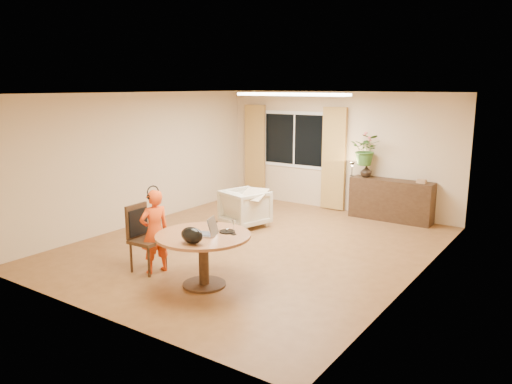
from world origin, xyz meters
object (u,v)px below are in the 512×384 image
(armchair, at_px, (245,208))
(sideboard, at_px, (391,200))
(dining_table, at_px, (203,245))
(child, at_px, (155,232))
(dining_chair, at_px, (148,239))

(armchair, xyz_separation_m, sideboard, (2.21, 2.05, 0.06))
(dining_table, bearing_deg, child, -179.56)
(armchair, height_order, sideboard, sideboard)
(dining_table, bearing_deg, dining_chair, -177.73)
(armchair, bearing_deg, child, 113.72)
(child, bearing_deg, dining_table, 109.11)
(child, height_order, armchair, child)
(child, bearing_deg, sideboard, 177.61)
(dining_chair, bearing_deg, armchair, 92.21)
(dining_chair, bearing_deg, sideboard, 65.37)
(dining_table, xyz_separation_m, dining_chair, (-1.04, -0.04, -0.08))
(dining_table, distance_m, armchair, 3.06)
(dining_chair, relative_size, armchair, 1.25)
(child, relative_size, armchair, 1.55)
(dining_table, distance_m, child, 0.93)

